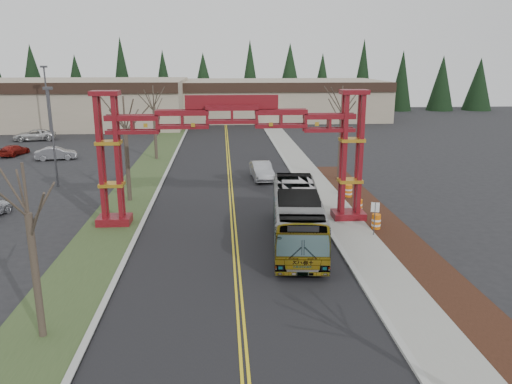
{
  "coord_description": "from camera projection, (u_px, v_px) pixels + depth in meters",
  "views": [
    {
      "loc": [
        -0.67,
        -14.54,
        10.83
      ],
      "look_at": [
        1.21,
        12.85,
        3.49
      ],
      "focal_mm": 35.0,
      "sensor_mm": 36.0,
      "label": 1
    }
  ],
  "objects": [
    {
      "name": "parked_car_mid_a",
      "position": [
        14.0,
        150.0,
        57.69
      ],
      "size": [
        2.67,
        4.55,
        1.24
      ],
      "primitive_type": "imported",
      "rotation": [
        0.0,
        0.0,
        2.91
      ],
      "color": "maroon",
      "rests_on": "ground"
    },
    {
      "name": "retail_building_west",
      "position": [
        46.0,
        103.0,
        83.25
      ],
      "size": [
        46.0,
        22.3,
        7.5
      ],
      "color": "tan",
      "rests_on": "ground"
    },
    {
      "name": "lane_line_left",
      "position": [
        230.0,
        195.0,
        40.94
      ],
      "size": [
        0.12,
        100.0,
        0.01
      ],
      "primitive_type": "cube",
      "color": "yellow",
      "rests_on": "road"
    },
    {
      "name": "gateway_arch",
      "position": [
        232.0,
        135.0,
        32.66
      ],
      "size": [
        18.2,
        1.6,
        8.9
      ],
      "color": "#570B0C",
      "rests_on": "ground"
    },
    {
      "name": "landscape_strip",
      "position": [
        424.0,
        263.0,
        27.15
      ],
      "size": [
        2.6,
        50.0,
        0.12
      ],
      "primitive_type": "cube",
      "color": "black",
      "rests_on": "ground"
    },
    {
      "name": "bare_tree_right_far",
      "position": [
        342.0,
        110.0,
        44.32
      ],
      "size": [
        3.17,
        3.17,
        8.55
      ],
      "color": "#382D26",
      "rests_on": "ground"
    },
    {
      "name": "parked_car_far_b",
      "position": [
        34.0,
        135.0,
        68.24
      ],
      "size": [
        5.83,
        3.48,
        1.52
      ],
      "primitive_type": "imported",
      "rotation": [
        0.0,
        0.0,
        4.9
      ],
      "color": "silver",
      "rests_on": "ground"
    },
    {
      "name": "curb_right",
      "position": [
        305.0,
        193.0,
        41.34
      ],
      "size": [
        0.3,
        110.0,
        0.15
      ],
      "primitive_type": "cube",
      "color": "#AAABA5",
      "rests_on": "ground"
    },
    {
      "name": "transit_bus",
      "position": [
        297.0,
        216.0,
        30.18
      ],
      "size": [
        3.88,
        11.96,
        3.27
      ],
      "primitive_type": "imported",
      "rotation": [
        0.0,
        0.0,
        -0.1
      ],
      "color": "#ADB0B5",
      "rests_on": "ground"
    },
    {
      "name": "light_pole_far",
      "position": [
        47.0,
        97.0,
        67.85
      ],
      "size": [
        0.86,
        0.43,
        9.96
      ],
      "color": "#3F3F44",
      "rests_on": "ground"
    },
    {
      "name": "parked_car_far_a",
      "position": [
        56.0,
        153.0,
        55.17
      ],
      "size": [
        4.56,
        2.33,
        1.43
      ],
      "primitive_type": "imported",
      "rotation": [
        0.0,
        0.0,
        1.77
      ],
      "color": "gray",
      "rests_on": "ground"
    },
    {
      "name": "bare_tree_median_mid",
      "position": [
        125.0,
        126.0,
        37.77
      ],
      "size": [
        3.38,
        3.38,
        8.15
      ],
      "color": "#382D26",
      "rests_on": "ground"
    },
    {
      "name": "road",
      "position": [
        231.0,
        195.0,
        40.95
      ],
      "size": [
        12.0,
        110.0,
        0.02
      ],
      "primitive_type": "cube",
      "color": "black",
      "rests_on": "ground"
    },
    {
      "name": "barrel_mid",
      "position": [
        358.0,
        206.0,
        36.0
      ],
      "size": [
        0.57,
        0.57,
        1.05
      ],
      "color": "orange",
      "rests_on": "ground"
    },
    {
      "name": "bare_tree_median_far",
      "position": [
        154.0,
        107.0,
        54.1
      ],
      "size": [
        3.43,
        3.43,
        8.08
      ],
      "color": "#382D26",
      "rests_on": "ground"
    },
    {
      "name": "street_sign",
      "position": [
        375.0,
        212.0,
        30.94
      ],
      "size": [
        0.5,
        0.19,
        2.25
      ],
      "color": "#3F3F44",
      "rests_on": "ground"
    },
    {
      "name": "light_pole_near",
      "position": [
        52.0,
        130.0,
        42.54
      ],
      "size": [
        0.74,
        0.37,
        8.58
      ],
      "color": "#3F3F44",
      "rests_on": "ground"
    },
    {
      "name": "silver_sedan",
      "position": [
        262.0,
        171.0,
        46.17
      ],
      "size": [
        2.15,
        5.05,
        1.62
      ],
      "primitive_type": "imported",
      "rotation": [
        0.0,
        0.0,
        0.09
      ],
      "color": "#A5A8AD",
      "rests_on": "ground"
    },
    {
      "name": "conifer_treeline",
      "position": [
        225.0,
        80.0,
        103.87
      ],
      "size": [
        116.1,
        5.6,
        13.0
      ],
      "color": "black",
      "rests_on": "ground"
    },
    {
      "name": "lane_line_right",
      "position": [
        233.0,
        195.0,
        40.95
      ],
      "size": [
        0.12,
        100.0,
        0.01
      ],
      "primitive_type": "cube",
      "color": "yellow",
      "rests_on": "road"
    },
    {
      "name": "grass_median",
      "position": [
        133.0,
        197.0,
        40.41
      ],
      "size": [
        4.0,
        110.0,
        0.08
      ],
      "primitive_type": "cube",
      "color": "#384924",
      "rests_on": "ground"
    },
    {
      "name": "sidewalk_right",
      "position": [
        323.0,
        193.0,
        41.44
      ],
      "size": [
        2.6,
        110.0,
        0.14
      ],
      "primitive_type": "cube",
      "color": "gray",
      "rests_on": "ground"
    },
    {
      "name": "bare_tree_median_near",
      "position": [
        28.0,
        214.0,
        18.74
      ],
      "size": [
        2.96,
        2.96,
        7.17
      ],
      "color": "#382D26",
      "rests_on": "ground"
    },
    {
      "name": "curb_left",
      "position": [
        156.0,
        196.0,
        40.52
      ],
      "size": [
        0.3,
        110.0,
        0.15
      ],
      "primitive_type": "cube",
      "color": "#AAABA5",
      "rests_on": "ground"
    },
    {
      "name": "retail_building_east",
      "position": [
        278.0,
        99.0,
        93.67
      ],
      "size": [
        38.0,
        20.3,
        7.0
      ],
      "color": "tan",
      "rests_on": "ground"
    },
    {
      "name": "barrel_south",
      "position": [
        376.0,
        222.0,
        32.44
      ],
      "size": [
        0.59,
        0.59,
        1.09
      ],
      "color": "orange",
      "rests_on": "ground"
    },
    {
      "name": "barrel_north",
      "position": [
        348.0,
        191.0,
        39.97
      ],
      "size": [
        0.59,
        0.59,
        1.1
      ],
      "color": "orange",
      "rests_on": "ground"
    }
  ]
}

